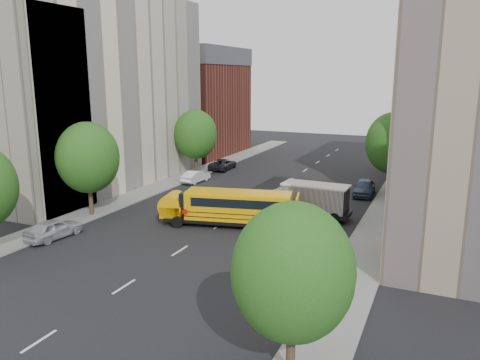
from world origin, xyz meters
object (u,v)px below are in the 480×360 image
Objects in this scene: street_tree_5 at (404,133)px; parked_car_1 at (196,176)px; street_tree_1 at (88,158)px; safari_truck at (310,200)px; parked_car_5 at (391,163)px; parked_car_0 at (54,229)px; street_tree_3 at (293,272)px; street_tree_4 at (393,143)px; parked_car_2 at (223,164)px; school_bus at (228,206)px; street_tree_2 at (196,134)px; parked_car_4 at (364,188)px.

street_tree_5 is 25.70m from parked_car_1.
street_tree_1 is 18.61m from safari_truck.
parked_car_1 is 24.97m from parked_car_5.
street_tree_3 is at bearing 163.46° from parked_car_0.
street_tree_4 is 12.64m from safari_truck.
street_tree_1 is at bearing -155.47° from safari_truck.
parked_car_5 reaches higher than parked_car_2.
parked_car_0 is (-10.30, -7.75, -0.87)m from school_bus.
street_tree_1 is 1.95× the size of parked_car_1.
parked_car_1 is (-20.19, -3.38, -4.41)m from street_tree_4.
parked_car_5 is (18.79, 16.44, 0.07)m from parked_car_1.
parked_car_2 is at bearing 119.60° from street_tree_3.
street_tree_2 reaches higher than parked_car_0.
safari_truck is at bearing 22.49° from street_tree_1.
school_bus is 2.33× the size of parked_car_5.
safari_truck reaches higher than parked_car_4.
street_tree_5 is at bearing 56.75° from school_bus.
parked_car_2 is (0.00, 27.81, -0.05)m from parked_car_0.
street_tree_4 is 1.89× the size of parked_car_0.
parked_car_0 is 20.17m from parked_car_1.
street_tree_4 reaches higher than parked_car_2.
street_tree_3 is 41.87m from parked_car_2.
street_tree_5 is at bearing 28.61° from street_tree_2.
street_tree_5 reaches higher than parked_car_4.
parked_car_4 is (-2.20, -1.74, -4.29)m from street_tree_4.
street_tree_4 is at bearing 90.00° from street_tree_3.
safari_truck is (16.90, 7.00, -3.44)m from street_tree_1.
safari_truck reaches higher than parked_car_1.
parked_car_0 is 27.81m from parked_car_2.
street_tree_1 reaches higher than street_tree_3.
street_tree_1 reaches higher than parked_car_5.
street_tree_3 reaches higher than safari_truck.
street_tree_3 is 0.88× the size of street_tree_4.
parked_car_0 is 41.34m from parked_car_5.
street_tree_1 is at bearing -122.41° from parked_car_5.
street_tree_3 is at bearing 116.36° from parked_car_2.
school_bus is at bearing -106.00° from parked_car_5.
parked_car_1 is 0.88× the size of parked_car_4.
street_tree_2 is at bearing 171.75° from parked_car_4.
street_tree_5 is 29.81m from school_bus.
parked_car_0 is at bearing 93.04° from parked_car_1.
street_tree_3 is at bearing -74.31° from safari_truck.
school_bus is (11.70, 2.20, -3.36)m from street_tree_1.
safari_truck is (16.90, -11.00, -3.31)m from street_tree_2.
safari_truck is at bearing -102.50° from street_tree_5.
parked_car_0 is 0.88× the size of parked_car_2.
parked_car_4 is at bearing -141.62° from street_tree_4.
school_bus is (-10.30, 16.20, -2.86)m from street_tree_3.
school_bus is 1.53× the size of safari_truck.
safari_truck is at bearing 29.75° from school_bus.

